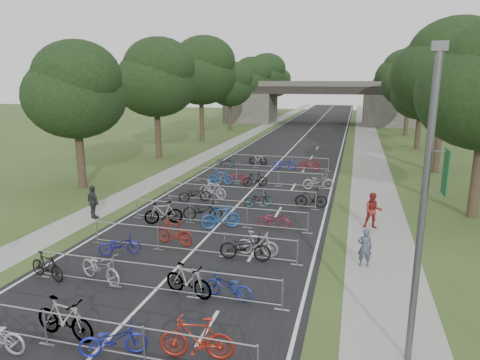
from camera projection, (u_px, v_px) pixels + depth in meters
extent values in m
plane|color=#384D21|center=(94.00, 354.00, 11.76)|extent=(200.00, 200.00, 0.00)
cube|color=black|center=(306.00, 134.00, 58.71)|extent=(11.00, 140.00, 0.01)
cube|color=gray|center=(367.00, 136.00, 56.67)|extent=(3.00, 140.00, 0.01)
cube|color=gray|center=(253.00, 132.00, 60.63)|extent=(2.00, 140.00, 0.01)
cube|color=silver|center=(306.00, 134.00, 58.72)|extent=(0.12, 140.00, 0.00)
cube|color=#45423D|center=(251.00, 107.00, 75.16)|extent=(8.00, 8.00, 5.00)
cube|color=#45423D|center=(389.00, 110.00, 69.29)|extent=(8.00, 8.00, 5.00)
cube|color=black|center=(318.00, 90.00, 71.51)|extent=(30.00, 8.00, 1.20)
cube|color=#45423D|center=(316.00, 84.00, 67.71)|extent=(30.00, 0.40, 0.90)
cube|color=#45423D|center=(320.00, 84.00, 74.85)|extent=(30.00, 0.40, 0.90)
cylinder|color=#4C4C51|center=(422.00, 218.00, 10.60)|extent=(0.18, 0.18, 8.00)
cube|color=#4C4C51|center=(440.00, 46.00, 9.66)|extent=(0.35, 0.18, 0.22)
cube|color=#164F26|center=(446.00, 172.00, 10.22)|extent=(0.03, 0.65, 1.10)
cylinder|color=#33261C|center=(81.00, 158.00, 29.24)|extent=(0.56, 0.56, 4.20)
ellipsoid|color=black|center=(75.00, 97.00, 28.29)|extent=(6.72, 6.72, 5.51)
sphere|color=black|center=(77.00, 76.00, 27.36)|extent=(5.38, 5.38, 5.38)
sphere|color=black|center=(75.00, 109.00, 29.08)|extent=(4.37, 4.37, 4.37)
cylinder|color=#33261C|center=(477.00, 177.00, 22.95)|extent=(0.56, 0.56, 4.48)
sphere|color=black|center=(472.00, 111.00, 22.75)|extent=(4.66, 4.66, 4.66)
cylinder|color=#33261C|center=(158.00, 133.00, 40.44)|extent=(0.56, 0.56, 4.72)
ellipsoid|color=black|center=(156.00, 83.00, 39.38)|extent=(7.56, 7.56, 6.20)
sphere|color=black|center=(159.00, 66.00, 38.41)|extent=(6.05, 6.05, 6.05)
sphere|color=black|center=(154.00, 93.00, 40.19)|extent=(4.91, 4.91, 4.91)
cylinder|color=#33261C|center=(438.00, 141.00, 34.15)|extent=(0.56, 0.56, 5.11)
ellipsoid|color=black|center=(445.00, 76.00, 33.00)|extent=(8.18, 8.18, 6.70)
sphere|color=black|center=(458.00, 54.00, 32.00)|extent=(6.54, 6.54, 6.54)
sphere|color=black|center=(436.00, 90.00, 33.83)|extent=(5.31, 5.31, 5.31)
cylinder|color=#33261C|center=(202.00, 119.00, 51.65)|extent=(0.56, 0.56, 5.25)
ellipsoid|color=black|center=(201.00, 76.00, 50.47)|extent=(8.40, 8.40, 6.89)
sphere|color=black|center=(204.00, 61.00, 49.46)|extent=(6.72, 6.72, 6.72)
sphere|color=black|center=(199.00, 85.00, 51.31)|extent=(5.46, 5.46, 5.46)
cylinder|color=#33261C|center=(418.00, 131.00, 45.57)|extent=(0.56, 0.56, 3.85)
ellipsoid|color=black|center=(422.00, 95.00, 44.70)|extent=(6.16, 6.16, 5.05)
sphere|color=black|center=(430.00, 83.00, 43.79)|extent=(4.93, 4.93, 4.93)
sphere|color=black|center=(415.00, 103.00, 45.47)|extent=(4.00, 4.00, 4.00)
cylinder|color=#33261C|center=(230.00, 116.00, 63.04)|extent=(0.56, 0.56, 4.20)
ellipsoid|color=black|center=(230.00, 87.00, 62.10)|extent=(6.72, 6.72, 5.51)
sphere|color=black|center=(233.00, 78.00, 61.16)|extent=(5.38, 5.38, 5.38)
sphere|color=black|center=(228.00, 93.00, 62.89)|extent=(4.37, 4.37, 4.37)
cylinder|color=#33261C|center=(407.00, 119.00, 56.76)|extent=(0.56, 0.56, 4.48)
ellipsoid|color=black|center=(410.00, 85.00, 55.75)|extent=(7.17, 7.17, 5.88)
sphere|color=black|center=(416.00, 73.00, 54.80)|extent=(5.73, 5.73, 5.73)
sphere|color=black|center=(405.00, 92.00, 56.56)|extent=(4.66, 4.66, 4.66)
cylinder|color=#33261C|center=(250.00, 109.00, 74.25)|extent=(0.56, 0.56, 4.72)
ellipsoid|color=black|center=(250.00, 81.00, 73.19)|extent=(7.56, 7.56, 6.20)
sphere|color=black|center=(252.00, 72.00, 72.22)|extent=(6.05, 6.05, 6.05)
sphere|color=black|center=(248.00, 87.00, 74.00)|extent=(4.91, 4.91, 4.91)
cylinder|color=#33261C|center=(399.00, 110.00, 67.96)|extent=(0.56, 0.56, 5.11)
ellipsoid|color=black|center=(402.00, 78.00, 66.81)|extent=(8.18, 8.18, 6.70)
sphere|color=black|center=(407.00, 67.00, 65.81)|extent=(6.54, 6.54, 6.54)
sphere|color=black|center=(397.00, 84.00, 67.64)|extent=(5.31, 5.31, 5.31)
cylinder|color=#33261C|center=(264.00, 103.00, 85.46)|extent=(0.56, 0.56, 5.25)
ellipsoid|color=black|center=(264.00, 77.00, 84.28)|extent=(8.40, 8.40, 6.89)
sphere|color=black|center=(267.00, 68.00, 83.27)|extent=(6.72, 6.72, 6.72)
sphere|color=black|center=(262.00, 82.00, 85.12)|extent=(5.46, 5.46, 5.46)
cylinder|color=#33261C|center=(393.00, 109.00, 79.37)|extent=(0.56, 0.56, 3.85)
ellipsoid|color=black|center=(395.00, 88.00, 78.51)|extent=(6.16, 6.16, 5.05)
sphere|color=black|center=(399.00, 82.00, 77.60)|extent=(4.93, 4.93, 4.93)
sphere|color=black|center=(391.00, 93.00, 79.28)|extent=(4.00, 4.00, 4.00)
cylinder|color=#33261C|center=(275.00, 103.00, 96.85)|extent=(0.56, 0.56, 4.20)
ellipsoid|color=black|center=(275.00, 84.00, 95.90)|extent=(6.72, 6.72, 5.51)
sphere|color=black|center=(278.00, 78.00, 94.97)|extent=(5.38, 5.38, 5.38)
sphere|color=black|center=(274.00, 88.00, 96.69)|extent=(4.37, 4.37, 4.37)
cylinder|color=#33261C|center=(389.00, 104.00, 90.57)|extent=(0.56, 0.56, 4.48)
ellipsoid|color=black|center=(391.00, 83.00, 89.56)|extent=(7.17, 7.17, 5.88)
sphere|color=black|center=(394.00, 76.00, 88.61)|extent=(5.73, 5.73, 5.73)
sphere|color=black|center=(388.00, 87.00, 90.36)|extent=(4.66, 4.66, 4.66)
cylinder|color=#A0A3A8|center=(91.00, 320.00, 11.52)|extent=(9.20, 0.04, 0.04)
cylinder|color=#A0A3A8|center=(94.00, 348.00, 11.72)|extent=(9.20, 0.04, 0.04)
cylinder|color=#A0A3A8|center=(45.00, 328.00, 12.02)|extent=(0.05, 0.05, 1.10)
cube|color=#A0A3A8|center=(47.00, 344.00, 12.15)|extent=(0.50, 0.08, 0.03)
cylinder|color=#A0A3A8|center=(144.00, 345.00, 11.24)|extent=(0.05, 0.05, 1.10)
cylinder|color=#A0A3A8|center=(152.00, 265.00, 14.90)|extent=(9.20, 0.04, 0.04)
cylinder|color=#A0A3A8|center=(153.00, 288.00, 15.10)|extent=(9.20, 0.04, 0.04)
cylinder|color=#A0A3A8|center=(42.00, 264.00, 16.19)|extent=(0.05, 0.05, 1.10)
cube|color=#A0A3A8|center=(44.00, 277.00, 16.31)|extent=(0.50, 0.08, 0.03)
cylinder|color=#A0A3A8|center=(114.00, 273.00, 15.41)|extent=(0.05, 0.05, 1.10)
cube|color=#A0A3A8|center=(115.00, 287.00, 15.53)|extent=(0.50, 0.08, 0.03)
cylinder|color=#A0A3A8|center=(194.00, 283.00, 14.62)|extent=(0.05, 0.05, 1.10)
cube|color=#A0A3A8|center=(194.00, 298.00, 14.75)|extent=(0.50, 0.08, 0.03)
cylinder|color=#A0A3A8|center=(282.00, 295.00, 13.84)|extent=(0.05, 0.05, 1.10)
cube|color=#A0A3A8|center=(282.00, 310.00, 13.96)|extent=(0.50, 0.08, 0.03)
cylinder|color=#A0A3A8|center=(190.00, 231.00, 18.28)|extent=(9.20, 0.04, 0.04)
cylinder|color=#A0A3A8|center=(191.00, 250.00, 18.48)|extent=(9.20, 0.04, 0.04)
cylinder|color=#A0A3A8|center=(97.00, 232.00, 19.57)|extent=(0.05, 0.05, 1.10)
cube|color=#A0A3A8|center=(98.00, 243.00, 19.69)|extent=(0.50, 0.08, 0.03)
cylinder|color=#A0A3A8|center=(158.00, 238.00, 18.79)|extent=(0.05, 0.05, 1.10)
cube|color=#A0A3A8|center=(159.00, 250.00, 18.91)|extent=(0.50, 0.08, 0.03)
cylinder|color=#A0A3A8|center=(225.00, 245.00, 18.00)|extent=(0.05, 0.05, 1.10)
cube|color=#A0A3A8|center=(225.00, 257.00, 18.13)|extent=(0.50, 0.08, 0.03)
cylinder|color=#A0A3A8|center=(297.00, 253.00, 17.22)|extent=(0.05, 0.05, 1.10)
cube|color=#A0A3A8|center=(297.00, 265.00, 17.35)|extent=(0.50, 0.08, 0.03)
cylinder|color=#A0A3A8|center=(218.00, 206.00, 21.85)|extent=(9.20, 0.04, 0.04)
cylinder|color=#A0A3A8|center=(218.00, 222.00, 22.05)|extent=(9.20, 0.04, 0.04)
cylinder|color=#A0A3A8|center=(137.00, 208.00, 23.14)|extent=(0.05, 0.05, 1.10)
cube|color=#A0A3A8|center=(138.00, 218.00, 23.26)|extent=(0.50, 0.08, 0.03)
cylinder|color=#A0A3A8|center=(190.00, 213.00, 22.35)|extent=(0.05, 0.05, 1.10)
cube|color=#A0A3A8|center=(190.00, 222.00, 22.48)|extent=(0.50, 0.08, 0.03)
cylinder|color=#A0A3A8|center=(247.00, 218.00, 21.57)|extent=(0.05, 0.05, 1.10)
cube|color=#A0A3A8|center=(247.00, 228.00, 21.70)|extent=(0.50, 0.08, 0.03)
cylinder|color=#A0A3A8|center=(308.00, 223.00, 20.79)|extent=(0.05, 0.05, 1.10)
cube|color=#A0A3A8|center=(308.00, 233.00, 20.91)|extent=(0.50, 0.08, 0.03)
cylinder|color=#A0A3A8|center=(239.00, 187.00, 25.61)|extent=(9.20, 0.04, 0.04)
cylinder|color=#A0A3A8|center=(239.00, 201.00, 25.81)|extent=(9.20, 0.04, 0.04)
cylinder|color=#A0A3A8|center=(168.00, 190.00, 26.89)|extent=(0.05, 0.05, 1.10)
cube|color=#A0A3A8|center=(169.00, 198.00, 27.02)|extent=(0.50, 0.08, 0.03)
cylinder|color=#A0A3A8|center=(214.00, 194.00, 26.11)|extent=(0.05, 0.05, 1.10)
cube|color=#A0A3A8|center=(215.00, 202.00, 26.23)|extent=(0.50, 0.08, 0.03)
cylinder|color=#A0A3A8|center=(264.00, 197.00, 25.33)|extent=(0.05, 0.05, 1.10)
cube|color=#A0A3A8|center=(263.00, 206.00, 25.45)|extent=(0.50, 0.08, 0.03)
cylinder|color=#A0A3A8|center=(316.00, 201.00, 24.55)|extent=(0.05, 0.05, 1.10)
cube|color=#A0A3A8|center=(315.00, 210.00, 24.67)|extent=(0.50, 0.08, 0.03)
cylinder|color=#A0A3A8|center=(257.00, 170.00, 30.30)|extent=(9.20, 0.04, 0.04)
cylinder|color=#A0A3A8|center=(257.00, 182.00, 30.50)|extent=(9.20, 0.04, 0.04)
cylinder|color=#A0A3A8|center=(197.00, 174.00, 31.59)|extent=(0.05, 0.05, 1.10)
cube|color=#A0A3A8|center=(197.00, 181.00, 31.71)|extent=(0.50, 0.08, 0.03)
cylinder|color=#A0A3A8|center=(237.00, 176.00, 30.81)|extent=(0.05, 0.05, 1.10)
cube|color=#A0A3A8|center=(237.00, 183.00, 30.93)|extent=(0.50, 0.08, 0.03)
cylinder|color=#A0A3A8|center=(278.00, 179.00, 30.02)|extent=(0.05, 0.05, 1.10)
cube|color=#A0A3A8|center=(278.00, 186.00, 30.15)|extent=(0.50, 0.08, 0.03)
cylinder|color=#A0A3A8|center=(323.00, 181.00, 29.24)|extent=(0.05, 0.05, 1.10)
cube|color=#A0A3A8|center=(322.00, 189.00, 29.37)|extent=(0.50, 0.08, 0.03)
cylinder|color=#A0A3A8|center=(273.00, 156.00, 35.94)|extent=(9.20, 0.04, 0.04)
cylinder|color=#A0A3A8|center=(273.00, 166.00, 36.14)|extent=(9.20, 0.04, 0.04)
cylinder|color=#A0A3A8|center=(221.00, 159.00, 37.22)|extent=(0.05, 0.05, 1.10)
cube|color=#A0A3A8|center=(221.00, 165.00, 37.35)|extent=(0.50, 0.08, 0.03)
cylinder|color=#A0A3A8|center=(255.00, 161.00, 36.44)|extent=(0.05, 0.05, 1.10)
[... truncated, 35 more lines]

